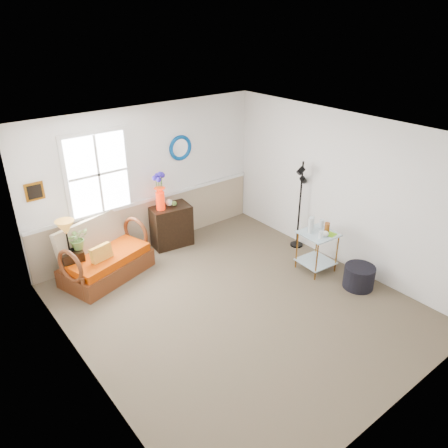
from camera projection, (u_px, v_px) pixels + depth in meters
floor at (237, 306)px, 6.56m from camera, size 4.50×5.00×0.01m
ceiling at (240, 136)px, 5.41m from camera, size 4.50×5.00×0.01m
walls at (238, 229)px, 5.98m from camera, size 4.51×5.01×2.60m
wainscot at (152, 223)px, 8.10m from camera, size 4.46×0.02×0.90m
chair_rail at (150, 199)px, 7.89m from camera, size 4.46×0.04×0.06m
window at (98, 174)px, 7.09m from camera, size 1.14×0.06×1.44m
picture at (34, 192)px, 6.55m from camera, size 0.28×0.03×0.28m
mirror at (180, 148)px, 7.92m from camera, size 0.47×0.07×0.47m
loveseat at (105, 251)px, 7.11m from camera, size 1.60×1.19×0.93m
throw_pillow at (102, 256)px, 6.91m from camera, size 0.38×0.17×0.37m
lamp_stand at (73, 267)px, 6.99m from camera, size 0.37×0.37×0.60m
table_lamp at (67, 236)px, 6.72m from camera, size 0.39×0.39×0.53m
potted_plant at (78, 240)px, 6.86m from camera, size 0.35×0.39×0.28m
cabinet at (171, 226)px, 8.13m from camera, size 0.78×0.57×0.78m
flower_vase at (160, 192)px, 7.70m from camera, size 0.23×0.23×0.68m
side_table at (317, 252)px, 7.33m from camera, size 0.59×0.59×0.70m
tabletop_items at (321, 225)px, 7.14m from camera, size 0.51×0.51×0.27m
floor_lamp at (300, 205)px, 7.89m from camera, size 0.26×0.26×1.65m
ottoman at (359, 277)px, 6.93m from camera, size 0.62×0.62×0.37m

